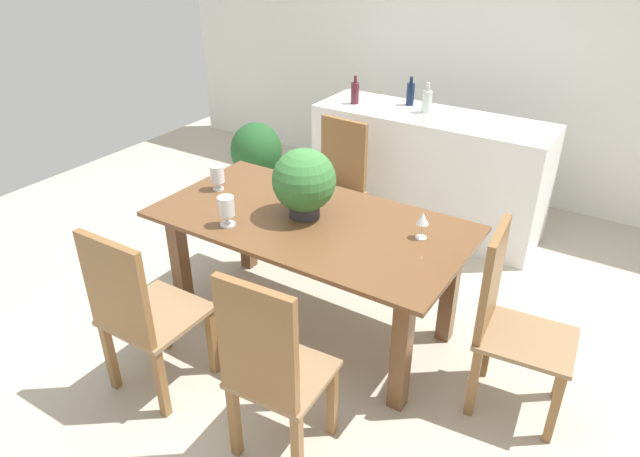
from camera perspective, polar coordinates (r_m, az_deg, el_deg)
ground_plane at (r=3.80m, az=-0.61°, el=-9.12°), size 7.04×7.04×0.00m
back_wall at (r=5.46m, az=15.10°, el=16.96°), size 6.40×0.10×2.60m
dining_table at (r=3.42m, az=-0.99°, el=-1.08°), size 1.86×0.97×0.77m
chair_near_right at (r=2.61m, az=-5.01°, el=-13.63°), size 0.45×0.44×1.06m
chair_near_left at (r=3.10m, az=-17.72°, el=-7.70°), size 0.47×0.47×1.01m
chair_far_left at (r=4.39m, az=1.55°, el=4.79°), size 0.46×0.50×1.00m
chair_foot_end at (r=3.06m, az=18.21°, el=-8.36°), size 0.51×0.45×1.03m
flower_centerpiece at (r=3.30m, az=-1.61°, el=4.68°), size 0.37×0.37×0.42m
crystal_vase_left at (r=3.28m, az=-9.33°, el=2.04°), size 0.09×0.09×0.18m
crystal_vase_center_near at (r=3.74m, az=-10.23°, el=5.27°), size 0.09×0.09×0.17m
wine_glass at (r=3.15m, az=10.21°, el=0.87°), size 0.07×0.07×0.16m
kitchen_counter at (r=4.81m, az=10.64°, el=5.62°), size 1.88×0.60×0.96m
wine_bottle_dark at (r=4.83m, az=3.51°, el=13.38°), size 0.07×0.07×0.23m
wine_bottle_amber at (r=4.84m, az=9.00°, el=13.16°), size 0.06×0.06×0.23m
wine_bottle_clear at (r=4.67m, az=10.60°, el=12.39°), size 0.08×0.08×0.24m
potted_plant_floor at (r=5.58m, az=-6.35°, el=7.57°), size 0.49×0.49×0.62m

